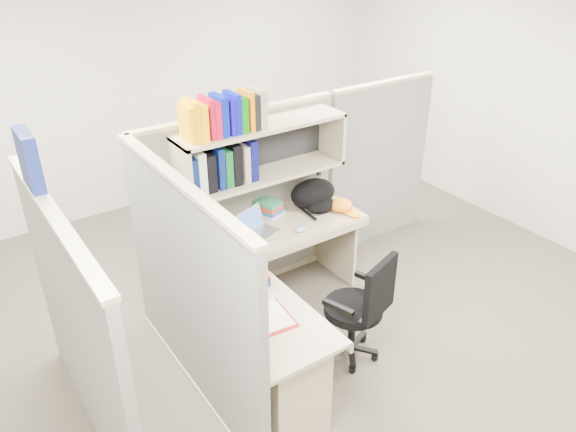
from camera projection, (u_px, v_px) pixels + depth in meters
ground at (302, 340)px, 4.43m from camera, size 6.00×6.00×0.00m
room_shell at (305, 147)px, 3.66m from camera, size 6.00×6.00×6.00m
cubicle at (228, 229)px, 4.14m from camera, size 3.79×1.84×1.95m
desk at (279, 336)px, 3.81m from camera, size 1.74×1.75×0.73m
laptop at (260, 223)px, 4.38m from camera, size 0.36×0.36×0.20m
backpack at (317, 196)px, 4.76m from camera, size 0.51×0.45×0.25m
orange_cap at (341, 205)px, 4.76m from camera, size 0.26×0.28×0.11m
snack_canister at (264, 279)px, 3.81m from camera, size 0.09×0.09×0.09m
tissue_box at (240, 332)px, 3.27m from camera, size 0.12×0.12×0.18m
mouse at (301, 229)px, 4.47m from camera, size 0.11×0.09×0.04m
paper_cup at (247, 218)px, 4.57m from camera, size 0.08×0.08×0.10m
book_stack at (268, 207)px, 4.71m from camera, size 0.24×0.28×0.12m
loose_paper at (268, 316)px, 3.53m from camera, size 0.26×0.33×0.00m
task_chair at (357, 323)px, 4.10m from camera, size 0.52×0.48×0.91m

